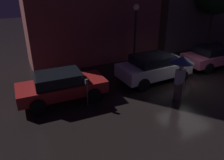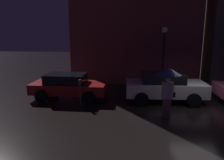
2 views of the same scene
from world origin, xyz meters
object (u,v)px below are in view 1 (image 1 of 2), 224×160
at_px(parked_car_white, 154,67).
at_px(pedestrian_with_umbrella, 182,66).
at_px(parked_car_red, 61,85).
at_px(parking_meter, 87,90).
at_px(parked_car_pink, 214,55).
at_px(street_lamp_near, 135,26).

xyz_separation_m(parked_car_white, pedestrian_with_umbrella, (-0.25, -2.39, 0.91)).
xyz_separation_m(parked_car_red, parked_car_white, (5.30, -0.01, 0.07)).
height_order(parked_car_white, pedestrian_with_umbrella, pedestrian_with_umbrella).
bearing_deg(parking_meter, parked_car_red, 130.64).
xyz_separation_m(parked_car_red, parked_car_pink, (10.25, 0.16, 0.01)).
bearing_deg(parked_car_pink, street_lamp_near, 152.45).
distance_m(parked_car_white, pedestrian_with_umbrella, 2.57).
height_order(pedestrian_with_umbrella, parking_meter, pedestrian_with_umbrella).
height_order(parking_meter, street_lamp_near, street_lamp_near).
distance_m(parked_car_red, parking_meter, 1.42).
relative_size(pedestrian_with_umbrella, street_lamp_near, 0.55).
relative_size(parked_car_red, parked_car_pink, 0.95).
bearing_deg(parked_car_white, street_lamp_near, 82.72).
height_order(parked_car_pink, street_lamp_near, street_lamp_near).
relative_size(parked_car_white, parking_meter, 3.19).
relative_size(parked_car_white, pedestrian_with_umbrella, 1.91).
height_order(parked_car_red, pedestrian_with_umbrella, pedestrian_with_umbrella).
bearing_deg(parked_car_white, pedestrian_with_umbrella, -97.94).
height_order(parked_car_pink, parking_meter, parked_car_pink).
bearing_deg(parked_car_pink, pedestrian_with_umbrella, -154.33).
height_order(parked_car_red, street_lamp_near, street_lamp_near).
distance_m(parked_car_pink, street_lamp_near, 5.62).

